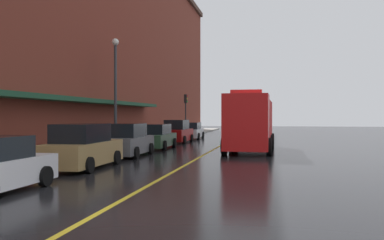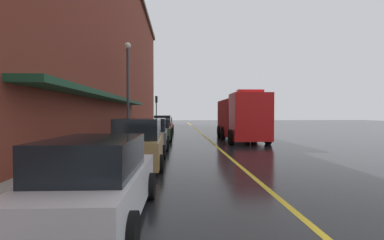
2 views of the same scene
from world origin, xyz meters
name	(u,v)px [view 1 (image 1 of 2)]	position (x,y,z in m)	size (l,w,h in m)	color
ground_plane	(225,143)	(0.00, 25.00, 0.00)	(112.00, 112.00, 0.00)	black
sidewalk_left	(150,142)	(-6.20, 25.00, 0.07)	(2.40, 70.00, 0.15)	#9E9B93
lane_center_stripe	(225,143)	(0.00, 25.00, 0.00)	(0.16, 70.00, 0.01)	gold
brick_building_left	(73,34)	(-12.50, 24.00, 9.02)	(11.37, 64.00, 18.02)	maroon
parked_car_1	(83,148)	(-4.00, 7.91, 0.87)	(2.07, 4.83, 1.88)	#A5844C
parked_car_2	(127,141)	(-4.00, 13.36, 0.84)	(2.12, 4.57, 1.79)	#595B60
parked_car_3	(155,137)	(-3.96, 18.76, 0.78)	(2.23, 4.85, 1.66)	#2D5133
parked_car_4	(177,132)	(-3.90, 25.04, 0.87)	(2.06, 4.21, 1.88)	maroon
parked_car_5	(191,131)	(-3.86, 30.90, 0.75)	(2.03, 4.56, 1.58)	silver
fire_truck	(250,123)	(2.43, 18.05, 1.74)	(2.92, 8.55, 3.66)	red
parking_meter_0	(114,135)	(-5.35, 14.90, 1.06)	(0.14, 0.18, 1.33)	#4C4C51
parking_meter_1	(168,129)	(-5.35, 27.65, 1.06)	(0.14, 0.18, 1.33)	#4C4C51
parking_meter_2	(160,130)	(-5.35, 25.17, 1.06)	(0.14, 0.18, 1.33)	#4C4C51
street_lamp_left	(115,81)	(-5.95, 16.64, 4.40)	(0.44, 0.44, 6.94)	#33383D
traffic_light_near	(186,107)	(-5.29, 34.96, 3.16)	(0.38, 0.36, 4.30)	#232326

